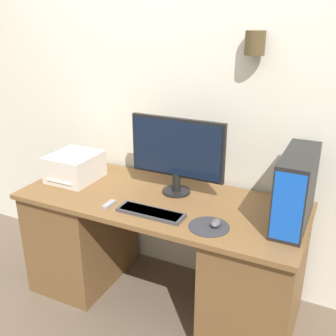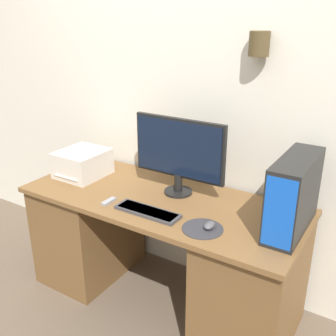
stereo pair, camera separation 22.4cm
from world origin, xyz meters
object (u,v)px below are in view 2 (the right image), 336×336
at_px(computer_tower, 293,195).
at_px(printer, 82,163).
at_px(keyboard, 147,211).
at_px(remote_control, 109,201).
at_px(mouse, 209,225).
at_px(monitor, 179,152).

xyz_separation_m(computer_tower, printer, (-1.39, -0.03, -0.11)).
height_order(keyboard, computer_tower, computer_tower).
bearing_deg(printer, computer_tower, 1.33).
distance_m(printer, remote_control, 0.48).
bearing_deg(remote_control, mouse, 3.72).
bearing_deg(monitor, computer_tower, -5.84).
xyz_separation_m(keyboard, remote_control, (-0.26, -0.01, -0.00)).
bearing_deg(computer_tower, printer, -178.67).
height_order(mouse, printer, printer).
distance_m(monitor, remote_control, 0.50).
height_order(keyboard, mouse, mouse).
xyz_separation_m(keyboard, computer_tower, (0.71, 0.25, 0.18)).
height_order(mouse, remote_control, mouse).
bearing_deg(remote_control, printer, 151.30).
bearing_deg(keyboard, monitor, 88.44).
bearing_deg(keyboard, mouse, 4.28).
distance_m(mouse, computer_tower, 0.44).
bearing_deg(monitor, mouse, -39.25).
bearing_deg(monitor, remote_control, -129.35).
bearing_deg(keyboard, remote_control, -177.06).
bearing_deg(computer_tower, keyboard, -160.79).
relative_size(printer, remote_control, 3.17).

